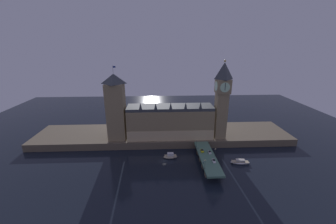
{
  "coord_description": "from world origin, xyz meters",
  "views": [
    {
      "loc": [
        -3.35,
        -129.84,
        79.8
      ],
      "look_at": [
        3.52,
        20.0,
        30.77
      ],
      "focal_mm": 22.0,
      "sensor_mm": 36.0,
      "label": 1
    }
  ],
  "objects_px": {
    "pedestrian_far_rail": "(198,148)",
    "street_lamp_near": "(205,163)",
    "car_northbound_lead": "(202,151)",
    "street_lamp_far": "(197,142)",
    "car_southbound_trail": "(210,152)",
    "street_lamp_mid": "(215,151)",
    "boat_downstream": "(240,162)",
    "car_southbound_lead": "(214,161)",
    "victoria_tower": "(116,107)",
    "clock_tower": "(222,99)",
    "pedestrian_near_rail": "(203,162)",
    "boat_upstream": "(170,156)"
  },
  "relations": [
    {
      "from": "street_lamp_mid",
      "to": "car_northbound_lead",
      "type": "bearing_deg",
      "value": 137.94
    },
    {
      "from": "car_southbound_trail",
      "to": "boat_upstream",
      "type": "bearing_deg",
      "value": 170.47
    },
    {
      "from": "car_northbound_lead",
      "to": "pedestrian_near_rail",
      "type": "distance_m",
      "value": 16.02
    },
    {
      "from": "car_northbound_lead",
      "to": "street_lamp_near",
      "type": "relative_size",
      "value": 0.6
    },
    {
      "from": "clock_tower",
      "to": "pedestrian_near_rail",
      "type": "distance_m",
      "value": 55.67
    },
    {
      "from": "car_northbound_lead",
      "to": "pedestrian_far_rail",
      "type": "distance_m",
      "value": 4.36
    },
    {
      "from": "clock_tower",
      "to": "car_northbound_lead",
      "type": "xyz_separation_m",
      "value": [
        -19.03,
        -24.05,
        -32.63
      ]
    },
    {
      "from": "pedestrian_near_rail",
      "to": "boat_downstream",
      "type": "xyz_separation_m",
      "value": [
        28.24,
        8.51,
        -5.82
      ]
    },
    {
      "from": "car_northbound_lead",
      "to": "pedestrian_near_rail",
      "type": "relative_size",
      "value": 2.27
    },
    {
      "from": "car_southbound_trail",
      "to": "victoria_tower",
      "type": "bearing_deg",
      "value": 157.41
    },
    {
      "from": "pedestrian_near_rail",
      "to": "street_lamp_near",
      "type": "distance_m",
      "value": 6.63
    },
    {
      "from": "pedestrian_near_rail",
      "to": "street_lamp_far",
      "type": "bearing_deg",
      "value": 90.97
    },
    {
      "from": "pedestrian_far_rail",
      "to": "street_lamp_near",
      "type": "bearing_deg",
      "value": -90.91
    },
    {
      "from": "car_southbound_lead",
      "to": "boat_downstream",
      "type": "distance_m",
      "value": 22.73
    },
    {
      "from": "car_northbound_lead",
      "to": "street_lamp_far",
      "type": "height_order",
      "value": "street_lamp_far"
    },
    {
      "from": "car_southbound_lead",
      "to": "street_lamp_mid",
      "type": "xyz_separation_m",
      "value": [
        2.82,
        7.12,
        3.09
      ]
    },
    {
      "from": "car_southbound_lead",
      "to": "street_lamp_near",
      "type": "bearing_deg",
      "value": -135.28
    },
    {
      "from": "street_lamp_far",
      "to": "victoria_tower",
      "type": "bearing_deg",
      "value": 163.27
    },
    {
      "from": "pedestrian_near_rail",
      "to": "pedestrian_far_rail",
      "type": "distance_m",
      "value": 19.46
    },
    {
      "from": "clock_tower",
      "to": "victoria_tower",
      "type": "bearing_deg",
      "value": 178.31
    },
    {
      "from": "car_southbound_trail",
      "to": "street_lamp_far",
      "type": "distance_m",
      "value": 13.32
    },
    {
      "from": "clock_tower",
      "to": "street_lamp_mid",
      "type": "bearing_deg",
      "value": -110.14
    },
    {
      "from": "pedestrian_far_rail",
      "to": "clock_tower",
      "type": "bearing_deg",
      "value": 43.59
    },
    {
      "from": "clock_tower",
      "to": "street_lamp_mid",
      "type": "height_order",
      "value": "clock_tower"
    },
    {
      "from": "street_lamp_near",
      "to": "car_northbound_lead",
      "type": "bearing_deg",
      "value": 82.57
    },
    {
      "from": "car_southbound_lead",
      "to": "boat_upstream",
      "type": "bearing_deg",
      "value": 149.87
    },
    {
      "from": "street_lamp_mid",
      "to": "boat_downstream",
      "type": "bearing_deg",
      "value": -1.28
    },
    {
      "from": "car_southbound_trail",
      "to": "street_lamp_mid",
      "type": "relative_size",
      "value": 0.63
    },
    {
      "from": "clock_tower",
      "to": "street_lamp_far",
      "type": "xyz_separation_m",
      "value": [
        -21.85,
        -16.25,
        -29.26
      ]
    },
    {
      "from": "pedestrian_near_rail",
      "to": "street_lamp_far",
      "type": "relative_size",
      "value": 0.27
    },
    {
      "from": "street_lamp_near",
      "to": "street_lamp_far",
      "type": "xyz_separation_m",
      "value": [
        0.0,
        29.44,
        -0.07
      ]
    },
    {
      "from": "car_southbound_lead",
      "to": "pedestrian_near_rail",
      "type": "xyz_separation_m",
      "value": [
        -7.27,
        -1.79,
        0.2
      ]
    },
    {
      "from": "car_southbound_trail",
      "to": "street_lamp_far",
      "type": "height_order",
      "value": "street_lamp_far"
    },
    {
      "from": "boat_downstream",
      "to": "pedestrian_far_rail",
      "type": "bearing_deg",
      "value": 158.81
    },
    {
      "from": "street_lamp_near",
      "to": "pedestrian_far_rail",
      "type": "bearing_deg",
      "value": 89.09
    },
    {
      "from": "clock_tower",
      "to": "pedestrian_far_rail",
      "type": "distance_m",
      "value": 43.93
    },
    {
      "from": "car_southbound_lead",
      "to": "pedestrian_far_rail",
      "type": "xyz_separation_m",
      "value": [
        -7.27,
        17.67,
        0.13
      ]
    },
    {
      "from": "pedestrian_far_rail",
      "to": "street_lamp_near",
      "type": "height_order",
      "value": "street_lamp_near"
    },
    {
      "from": "victoria_tower",
      "to": "car_northbound_lead",
      "type": "relative_size",
      "value": 14.97
    },
    {
      "from": "street_lamp_mid",
      "to": "street_lamp_far",
      "type": "xyz_separation_m",
      "value": [
        -10.49,
        14.72,
        0.23
      ]
    },
    {
      "from": "car_northbound_lead",
      "to": "street_lamp_far",
      "type": "relative_size",
      "value": 0.61
    },
    {
      "from": "car_southbound_trail",
      "to": "street_lamp_mid",
      "type": "bearing_deg",
      "value": -56.96
    },
    {
      "from": "car_northbound_lead",
      "to": "victoria_tower",
      "type": "bearing_deg",
      "value": 157.83
    },
    {
      "from": "street_lamp_mid",
      "to": "boat_upstream",
      "type": "height_order",
      "value": "street_lamp_mid"
    },
    {
      "from": "car_southbound_lead",
      "to": "boat_downstream",
      "type": "height_order",
      "value": "car_southbound_lead"
    },
    {
      "from": "street_lamp_mid",
      "to": "boat_upstream",
      "type": "relative_size",
      "value": 0.6
    },
    {
      "from": "car_northbound_lead",
      "to": "boat_downstream",
      "type": "distance_m",
      "value": 27.41
    },
    {
      "from": "street_lamp_near",
      "to": "boat_upstream",
      "type": "relative_size",
      "value": 0.65
    },
    {
      "from": "car_southbound_lead",
      "to": "street_lamp_near",
      "type": "height_order",
      "value": "street_lamp_near"
    },
    {
      "from": "car_northbound_lead",
      "to": "pedestrian_far_rail",
      "type": "bearing_deg",
      "value": 123.76
    }
  ]
}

